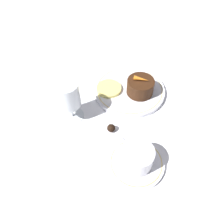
% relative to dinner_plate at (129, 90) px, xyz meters
% --- Properties ---
extents(ground_plane, '(3.00, 3.00, 0.00)m').
position_rel_dinner_plate_xyz_m(ground_plane, '(-0.02, 0.02, -0.01)').
color(ground_plane, white).
extents(dinner_plate, '(0.23, 0.23, 0.01)m').
position_rel_dinner_plate_xyz_m(dinner_plate, '(0.00, 0.00, 0.00)').
color(dinner_plate, white).
rests_on(dinner_plate, ground_plane).
extents(saucer, '(0.14, 0.14, 0.01)m').
position_rel_dinner_plate_xyz_m(saucer, '(-0.22, 0.12, -0.00)').
color(saucer, white).
rests_on(saucer, ground_plane).
extents(coffee_cup, '(0.11, 0.08, 0.05)m').
position_rel_dinner_plate_xyz_m(coffee_cup, '(-0.22, 0.13, 0.03)').
color(coffee_cup, white).
rests_on(coffee_cup, saucer).
extents(spoon, '(0.06, 0.09, 0.00)m').
position_rel_dinner_plate_xyz_m(spoon, '(-0.18, 0.12, 0.00)').
color(spoon, silver).
rests_on(spoon, saucer).
extents(wine_glass, '(0.07, 0.07, 0.13)m').
position_rel_dinner_plate_xyz_m(wine_glass, '(-0.00, 0.20, 0.07)').
color(wine_glass, silver).
rests_on(wine_glass, ground_plane).
extents(fork, '(0.06, 0.18, 0.01)m').
position_rel_dinner_plate_xyz_m(fork, '(-0.15, 0.05, -0.01)').
color(fork, silver).
rests_on(fork, ground_plane).
extents(dessert_cake, '(0.08, 0.08, 0.05)m').
position_rel_dinner_plate_xyz_m(dessert_cake, '(-0.03, -0.02, 0.03)').
color(dessert_cake, '#381E0F').
rests_on(dessert_cake, dinner_plate).
extents(carrot_garnish, '(0.04, 0.04, 0.01)m').
position_rel_dinner_plate_xyz_m(carrot_garnish, '(-0.03, -0.02, 0.06)').
color(carrot_garnish, orange).
rests_on(carrot_garnish, dessert_cake).
extents(pineapple_slice, '(0.08, 0.08, 0.01)m').
position_rel_dinner_plate_xyz_m(pineapple_slice, '(0.03, 0.06, 0.01)').
color(pineapple_slice, '#EFE075').
rests_on(pineapple_slice, dinner_plate).
extents(chocolate_truffle, '(0.02, 0.02, 0.02)m').
position_rel_dinner_plate_xyz_m(chocolate_truffle, '(-0.10, 0.13, 0.00)').
color(chocolate_truffle, black).
rests_on(chocolate_truffle, ground_plane).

